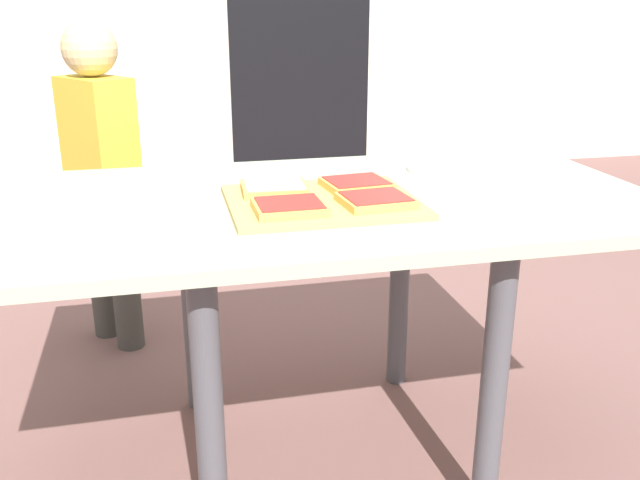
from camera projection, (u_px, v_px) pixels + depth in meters
The scene contains 12 objects.
ground_plane at pixel (324, 452), 1.78m from camera, with size 16.00×16.00×0.00m, color brown.
house_door at pixel (300, 18), 4.30m from camera, with size 0.90×0.02×2.00m, color black.
dining_table at pixel (324, 232), 1.58m from camera, with size 1.51×0.80×0.68m.
cutting_board at pixel (322, 202), 1.49m from camera, with size 0.40×0.34×0.01m, color tan.
pizza_slice_near_right at pixel (376, 200), 1.45m from camera, with size 0.15×0.14×0.02m.
pizza_slice_far_right at pixel (356, 184), 1.57m from camera, with size 0.16×0.14×0.02m.
pizza_slice_near_left at pixel (289, 207), 1.40m from camera, with size 0.14×0.13×0.02m.
pizza_slice_far_left at pixel (274, 188), 1.54m from camera, with size 0.15×0.13×0.02m.
plate_white_right at pixel (452, 169), 1.79m from camera, with size 0.23×0.23×0.01m, color white.
plate_white_left at pixel (148, 198), 1.53m from camera, with size 0.23×0.23×0.01m, color white.
child_left at pixel (102, 168), 2.18m from camera, with size 0.25×0.28×1.05m.
garden_hose_coil at pixel (477, 174), 4.58m from camera, with size 0.41×0.41×0.03m, color green.
Camera 1 is at (-0.35, -1.46, 1.10)m, focal length 38.73 mm.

